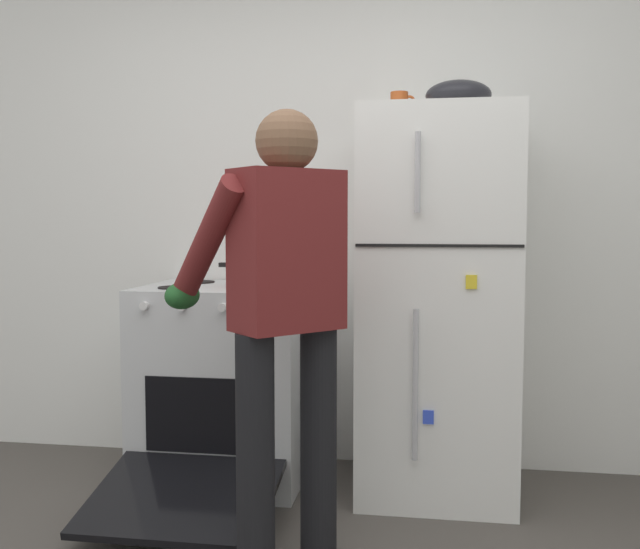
% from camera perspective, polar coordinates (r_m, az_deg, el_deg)
% --- Properties ---
extents(kitchen_wall_back, '(6.00, 0.10, 2.70)m').
position_cam_1_polar(kitchen_wall_back, '(3.67, 0.84, 6.22)').
color(kitchen_wall_back, white).
rests_on(kitchen_wall_back, ground).
extents(refrigerator, '(0.68, 0.72, 1.71)m').
position_cam_1_polar(refrigerator, '(3.27, 9.28, -2.30)').
color(refrigerator, white).
rests_on(refrigerator, ground).
extents(stove_range, '(0.76, 1.22, 0.93)m').
position_cam_1_polar(stove_range, '(3.47, -7.59, -8.66)').
color(stove_range, silver).
rests_on(stove_range, ground).
extents(person_cook, '(0.68, 0.71, 1.60)m').
position_cam_1_polar(person_cook, '(2.46, -3.08, -2.09)').
color(person_cook, black).
rests_on(person_cook, ground).
extents(red_pot, '(0.34, 0.24, 0.11)m').
position_cam_1_polar(red_pot, '(3.31, -5.18, 0.07)').
color(red_pot, red).
rests_on(red_pot, stove_range).
extents(coffee_mug, '(0.11, 0.08, 0.10)m').
position_cam_1_polar(coffee_mug, '(3.35, 6.35, 13.40)').
color(coffee_mug, '#B24C1E').
rests_on(coffee_mug, refrigerator).
extents(mixing_bowl, '(0.29, 0.29, 0.13)m').
position_cam_1_polar(mixing_bowl, '(3.30, 10.92, 13.77)').
color(mixing_bowl, black).
rests_on(mixing_bowl, refrigerator).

